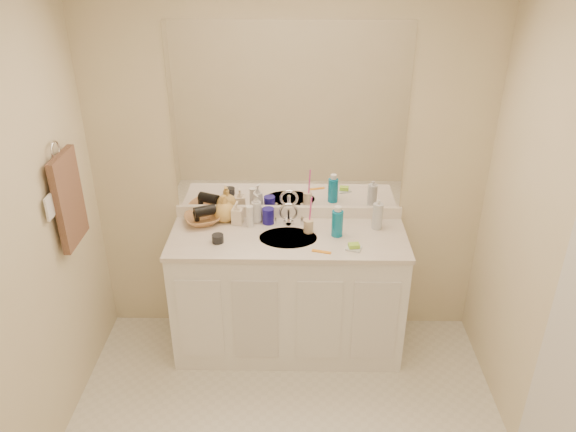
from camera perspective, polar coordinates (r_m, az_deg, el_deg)
The scene contains 27 objects.
ceiling at distance 2.10m, azimuth -0.48°, elevation 20.78°, with size 2.60×2.60×0.02m, color white.
wall_back at distance 3.68m, azimuth 0.09°, elevation 4.41°, with size 2.60×0.02×2.40m, color beige.
wall_right at distance 2.83m, azimuth 27.17°, elevation -6.67°, with size 0.02×2.60×2.40m, color beige.
vanity_cabinet at distance 3.82m, azimuth 0.01°, elevation -7.98°, with size 1.50×0.55×0.85m, color white.
countertop at distance 3.59m, azimuth 0.01°, elevation -2.25°, with size 1.52×0.57×0.03m, color silver.
backsplash at distance 3.79m, azimuth 0.08°, elevation 0.43°, with size 1.52×0.03×0.08m, color white.
sink_basin at distance 3.57m, azimuth 0.01°, elevation -2.37°, with size 0.37×0.37×0.02m, color #B2A99C.
faucet at distance 3.69m, azimuth 0.06°, elevation -0.07°, with size 0.02×0.02×0.11m, color silver.
mirror at distance 3.55m, azimuth 0.09°, elevation 9.72°, with size 1.48×0.01×1.20m, color white.
blue_mug at distance 3.71m, azimuth -2.02°, elevation 0.02°, with size 0.08×0.08×0.11m, color navy.
tan_cup at distance 3.61m, azimuth 2.09°, elevation -1.02°, with size 0.06×0.06×0.09m, color beige.
toothbrush at distance 3.56m, azimuth 2.28°, elevation 0.49°, with size 0.01×0.01×0.21m, color #F13FAB.
mouthwash_bottle at distance 3.56m, azimuth 5.03°, elevation -0.76°, with size 0.07×0.07×0.17m, color #0D77A3.
clear_pump_bottle at distance 3.68m, azimuth 9.07°, elevation -0.01°, with size 0.07×0.07×0.18m, color silver.
soap_dish at distance 3.46m, azimuth 6.70°, elevation -3.27°, with size 0.09×0.07×0.01m, color silver.
green_soap at distance 3.45m, azimuth 6.71°, elevation -3.00°, with size 0.07×0.05×0.02m, color #9ADC35.
orange_comb at distance 3.41m, azimuth 3.42°, elevation -3.64°, with size 0.12×0.02×0.00m, color orange.
dark_jar at distance 3.53m, azimuth -7.15°, elevation -2.28°, with size 0.07×0.07×0.05m, color black.
extra_white_bottle at distance 3.67m, azimuth -3.90°, elevation -0.03°, with size 0.05×0.05×0.15m, color white.
soap_bottle_white at distance 3.71m, azimuth -3.23°, elevation 0.79°, with size 0.08×0.08×0.20m, color silver.
soap_bottle_cream at distance 3.71m, azimuth -5.17°, elevation 0.35°, with size 0.07×0.07×0.16m, color beige.
soap_bottle_yellow at distance 3.74m, azimuth -6.47°, elevation 0.79°, with size 0.14×0.14×0.18m, color #D5A852.
wicker_basket at distance 3.76m, azimuth -8.68°, elevation -0.31°, with size 0.23×0.23×0.06m, color #B47B48.
hair_dryer at distance 3.73m, azimuth -8.45°, elevation 0.53°, with size 0.07×0.07×0.14m, color black.
towel_ring at distance 3.34m, azimuth -22.57°, elevation 6.20°, with size 0.11×0.11×0.01m, color silver.
hand_towel at distance 3.44m, azimuth -21.38°, elevation 1.57°, with size 0.04×0.32×0.55m, color #4F352A.
switch_plate at distance 3.26m, azimuth -23.07°, elevation 0.82°, with size 0.01×0.09×0.13m, color white.
Camera 1 is at (0.05, -2.09, 2.65)m, focal length 35.00 mm.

